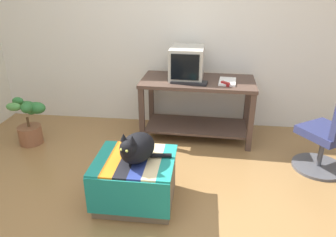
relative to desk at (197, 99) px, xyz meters
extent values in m
plane|color=olive|center=(-0.28, -1.60, -0.49)|extent=(14.00, 14.00, 0.00)
cube|color=silver|center=(-0.28, 0.45, 0.81)|extent=(8.00, 0.10, 2.60)
cube|color=#4C382D|center=(-0.62, -0.26, -0.15)|extent=(0.06, 0.06, 0.68)
cube|color=#4C382D|center=(0.61, -0.30, -0.15)|extent=(0.06, 0.06, 0.68)
cube|color=#4C382D|center=(0.62, 0.26, -0.15)|extent=(0.06, 0.06, 0.68)
cube|color=#4C382D|center=(-0.61, 0.30, -0.15)|extent=(0.06, 0.06, 0.68)
cube|color=#4C382D|center=(0.00, 0.00, -0.36)|extent=(1.22, 0.58, 0.02)
cube|color=#4C382D|center=(0.00, 0.00, 0.21)|extent=(1.33, 0.68, 0.04)
cube|color=#BCB7A8|center=(-0.13, 0.06, 0.24)|extent=(0.27, 0.33, 0.02)
cube|color=#BCB7A8|center=(-0.13, 0.06, 0.41)|extent=(0.39, 0.47, 0.36)
cube|color=black|center=(-0.14, -0.17, 0.42)|extent=(0.31, 0.02, 0.28)
cube|color=black|center=(-0.09, -0.14, 0.24)|extent=(0.42, 0.20, 0.02)
cube|color=white|center=(0.33, -0.06, 0.24)|extent=(0.21, 0.31, 0.02)
cube|color=#7A664C|center=(-0.47, -1.33, -0.29)|extent=(0.64, 0.54, 0.41)
cube|color=#1E897A|center=(-0.47, -1.63, -0.25)|extent=(0.67, 0.01, 0.33)
cube|color=#1E897A|center=(-0.75, -1.33, -0.07)|extent=(0.11, 0.58, 0.02)
cube|color=orange|center=(-0.64, -1.33, -0.07)|extent=(0.11, 0.58, 0.02)
cube|color=black|center=(-0.52, -1.33, -0.07)|extent=(0.11, 0.58, 0.02)
cube|color=navy|center=(-0.41, -1.33, -0.07)|extent=(0.11, 0.58, 0.02)
cube|color=beige|center=(-0.30, -1.33, -0.07)|extent=(0.11, 0.58, 0.02)
cube|color=#1E897A|center=(-0.19, -1.33, -0.07)|extent=(0.11, 0.58, 0.02)
ellipsoid|color=black|center=(-0.44, -1.35, 0.05)|extent=(0.35, 0.41, 0.23)
sphere|color=black|center=(-0.48, -1.47, 0.12)|extent=(0.14, 0.14, 0.14)
cylinder|color=black|center=(-0.30, -1.29, -0.04)|extent=(0.28, 0.07, 0.04)
cone|color=black|center=(-0.51, -1.46, 0.20)|extent=(0.06, 0.06, 0.06)
cone|color=black|center=(-0.44, -1.49, 0.20)|extent=(0.06, 0.06, 0.06)
sphere|color=#C6D151|center=(-0.52, -1.52, 0.13)|extent=(0.02, 0.02, 0.02)
sphere|color=#C6D151|center=(-0.47, -1.54, 0.13)|extent=(0.02, 0.02, 0.02)
cylinder|color=brown|center=(-1.94, -0.43, -0.38)|extent=(0.27, 0.27, 0.22)
cylinder|color=brown|center=(-1.94, -0.43, -0.22)|extent=(0.03, 0.03, 0.12)
ellipsoid|color=#2D7033|center=(-1.78, -0.45, -0.02)|extent=(0.20, 0.15, 0.13)
ellipsoid|color=#38843D|center=(-1.91, -0.35, -0.09)|extent=(0.12, 0.14, 0.13)
ellipsoid|color=#2D7033|center=(-2.01, -0.29, -0.06)|extent=(0.21, 0.10, 0.08)
ellipsoid|color=#2D7033|center=(-2.03, -0.40, 0.03)|extent=(0.13, 0.09, 0.09)
ellipsoid|color=#4C8E42|center=(-2.00, -0.54, 0.01)|extent=(0.17, 0.10, 0.09)
ellipsoid|color=#2D7033|center=(-1.84, -0.54, 0.01)|extent=(0.12, 0.15, 0.12)
cylinder|color=#4C4C51|center=(1.29, -0.59, -0.48)|extent=(0.52, 0.52, 0.03)
cylinder|color=#4C4C51|center=(1.29, -0.59, -0.29)|extent=(0.05, 0.05, 0.34)
cube|color=navy|center=(1.29, -0.59, -0.08)|extent=(0.58, 0.58, 0.08)
cube|color=#A31E1E|center=(0.31, -0.17, 0.25)|extent=(0.10, 0.10, 0.04)
cylinder|color=#B7B7BC|center=(0.37, 0.05, 0.24)|extent=(0.02, 0.14, 0.01)
camera|label=1|loc=(0.08, -3.57, 1.32)|focal=34.11mm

